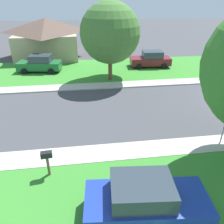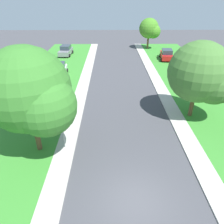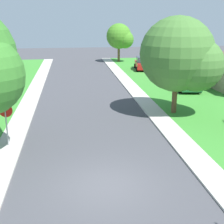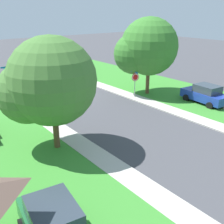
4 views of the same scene
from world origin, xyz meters
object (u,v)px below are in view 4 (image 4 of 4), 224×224
car_blue_across_road (205,94)px  tree_sidewalk_mid (46,84)px  tree_sidewalk_far (145,48)px  stop_sign_far_corner (135,79)px  stop_sign_near_corner (6,75)px  fire_hydrant (3,100)px

car_blue_across_road → tree_sidewalk_mid: bearing=-3.3°
tree_sidewalk_far → tree_sidewalk_mid: bearing=20.5°
stop_sign_far_corner → tree_sidewalk_far: size_ratio=0.37×
stop_sign_near_corner → stop_sign_far_corner: size_ratio=1.00×
car_blue_across_road → stop_sign_far_corner: bearing=-53.7°
stop_sign_near_corner → tree_sidewalk_far: (-10.69, 8.85, 2.68)m
car_blue_across_road → tree_sidewalk_mid: tree_sidewalk_mid is taller
stop_sign_near_corner → tree_sidewalk_mid: size_ratio=0.41×
stop_sign_far_corner → stop_sign_near_corner: bearing=-45.1°
stop_sign_near_corner → tree_sidewalk_mid: 13.88m
stop_sign_near_corner → stop_sign_far_corner: 12.97m
car_blue_across_road → tree_sidewalk_mid: (14.91, -0.86, 3.21)m
stop_sign_far_corner → tree_sidewalk_far: bearing=-167.3°
stop_sign_far_corner → tree_sidewalk_mid: tree_sidewalk_mid is taller
stop_sign_near_corner → car_blue_across_road: bearing=132.0°
stop_sign_near_corner → car_blue_across_road: 19.45m
tree_sidewalk_far → fire_hydrant: 14.04m
stop_sign_far_corner → tree_sidewalk_mid: bearing=21.6°
car_blue_across_road → tree_sidewalk_mid: 15.27m
stop_sign_far_corner → tree_sidewalk_far: tree_sidewalk_far is taller
tree_sidewalk_far → car_blue_across_road: bearing=112.5°
stop_sign_far_corner → car_blue_across_road: (-3.85, 5.24, -1.01)m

